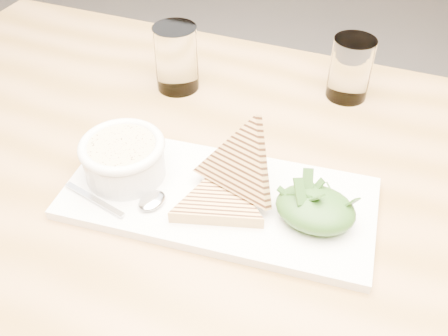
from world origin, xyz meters
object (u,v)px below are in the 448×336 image
at_px(platter, 219,198).
at_px(soup_bowl, 124,162).
at_px(table_top, 178,172).
at_px(glass_far, 350,69).
at_px(glass_near, 176,58).

relative_size(platter, soup_bowl, 3.75).
relative_size(table_top, soup_bowl, 10.78).
height_order(table_top, glass_far, glass_far).
bearing_deg(platter, glass_far, 72.31).
xyz_separation_m(table_top, glass_near, (-0.10, 0.20, 0.08)).
relative_size(table_top, platter, 2.88).
relative_size(table_top, glass_far, 11.16).
bearing_deg(soup_bowl, glass_far, 54.51).
xyz_separation_m(soup_bowl, glass_near, (-0.05, 0.27, 0.02)).
xyz_separation_m(platter, glass_far, (0.11, 0.35, 0.05)).
height_order(platter, glass_far, glass_far).
distance_m(glass_near, glass_far, 0.32).
height_order(platter, soup_bowl, soup_bowl).
xyz_separation_m(platter, soup_bowl, (-0.15, -0.01, 0.03)).
relative_size(soup_bowl, glass_far, 1.04).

